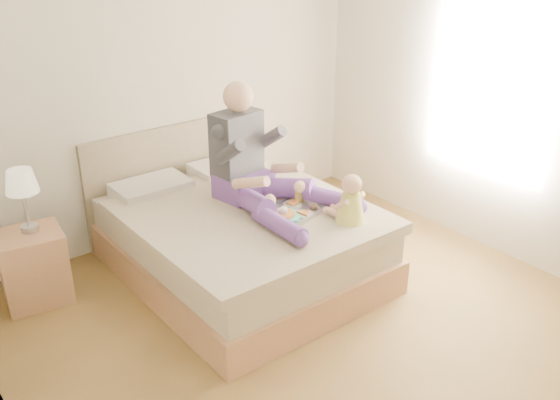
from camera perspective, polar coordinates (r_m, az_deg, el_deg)
room at (r=3.91m, az=5.31°, el=6.85°), size 4.02×4.22×2.71m
bed at (r=5.11m, az=-4.13°, el=-3.22°), size 1.70×2.18×1.00m
nightstand at (r=5.07m, az=-21.58°, el=-5.70°), size 0.52×0.48×0.57m
lamp at (r=4.83m, az=-22.56°, el=1.29°), size 0.24×0.24×0.48m
adult at (r=4.90m, az=-2.23°, el=3.02°), size 0.81×1.23×0.97m
tray at (r=4.77m, az=0.95°, el=-0.94°), size 0.53×0.46×0.13m
baby at (r=4.64m, az=6.41°, el=-0.20°), size 0.24×0.34×0.37m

